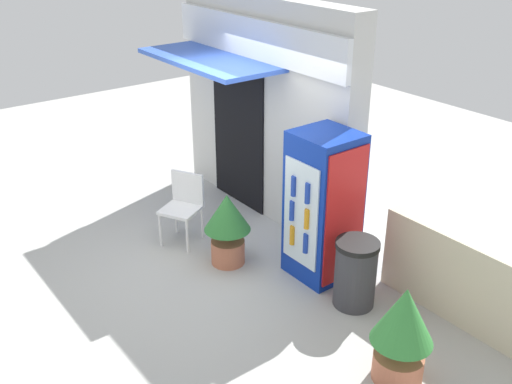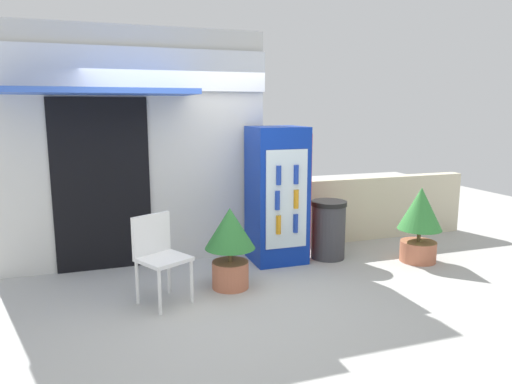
{
  "view_description": "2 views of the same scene",
  "coord_description": "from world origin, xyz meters",
  "px_view_note": "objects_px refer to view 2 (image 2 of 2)",
  "views": [
    {
      "loc": [
        5.55,
        -3.4,
        4.01
      ],
      "look_at": [
        0.53,
        0.42,
        1.01
      ],
      "focal_mm": 41.67,
      "sensor_mm": 36.0,
      "label": 1
    },
    {
      "loc": [
        -1.11,
        -4.77,
        2.04
      ],
      "look_at": [
        0.66,
        0.41,
        1.06
      ],
      "focal_mm": 32.95,
      "sensor_mm": 36.0,
      "label": 2
    }
  ],
  "objects_px": {
    "drink_cooler": "(277,195)",
    "plastic_chair": "(158,251)",
    "trash_bin": "(328,229)",
    "potted_plant_curbside": "(420,219)",
    "potted_plant_near_shop": "(230,241)"
  },
  "relations": [
    {
      "from": "potted_plant_curbside",
      "to": "trash_bin",
      "type": "relative_size",
      "value": 1.27
    },
    {
      "from": "drink_cooler",
      "to": "plastic_chair",
      "type": "height_order",
      "value": "drink_cooler"
    },
    {
      "from": "drink_cooler",
      "to": "plastic_chair",
      "type": "relative_size",
      "value": 1.93
    },
    {
      "from": "potted_plant_curbside",
      "to": "trash_bin",
      "type": "distance_m",
      "value": 1.22
    },
    {
      "from": "trash_bin",
      "to": "drink_cooler",
      "type": "bearing_deg",
      "value": 168.88
    },
    {
      "from": "plastic_chair",
      "to": "trash_bin",
      "type": "xyz_separation_m",
      "value": [
        2.38,
        0.75,
        -0.15
      ]
    },
    {
      "from": "drink_cooler",
      "to": "potted_plant_near_shop",
      "type": "distance_m",
      "value": 1.2
    },
    {
      "from": "plastic_chair",
      "to": "potted_plant_near_shop",
      "type": "distance_m",
      "value": 0.83
    },
    {
      "from": "potted_plant_curbside",
      "to": "trash_bin",
      "type": "xyz_separation_m",
      "value": [
        -1.08,
        0.53,
        -0.18
      ]
    },
    {
      "from": "potted_plant_near_shop",
      "to": "trash_bin",
      "type": "relative_size",
      "value": 1.18
    },
    {
      "from": "potted_plant_near_shop",
      "to": "drink_cooler",
      "type": "bearing_deg",
      "value": 41.11
    },
    {
      "from": "potted_plant_curbside",
      "to": "potted_plant_near_shop",
      "type": "bearing_deg",
      "value": -177.95
    },
    {
      "from": "drink_cooler",
      "to": "trash_bin",
      "type": "bearing_deg",
      "value": -11.12
    },
    {
      "from": "drink_cooler",
      "to": "potted_plant_curbside",
      "type": "height_order",
      "value": "drink_cooler"
    },
    {
      "from": "plastic_chair",
      "to": "potted_plant_curbside",
      "type": "distance_m",
      "value": 3.47
    }
  ]
}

